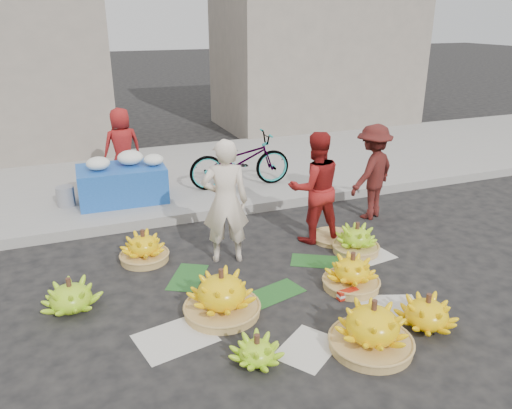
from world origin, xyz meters
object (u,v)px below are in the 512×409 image
object	(u,v)px
banana_bunch_0	(222,294)
vendor_cream	(225,202)
flower_table	(123,181)
bicycle	(240,160)
banana_bunch_4	(352,273)

from	to	relation	value
banana_bunch_0	vendor_cream	bearing A→B (deg)	69.51
banana_bunch_0	flower_table	xyz separation A→B (m)	(-0.51, 3.44, 0.21)
banana_bunch_0	vendor_cream	distance (m)	1.33
flower_table	bicycle	size ratio (longest dim) A/B	0.77
banana_bunch_0	flower_table	world-z (taller)	flower_table
vendor_cream	bicycle	world-z (taller)	vendor_cream
vendor_cream	bicycle	distance (m)	2.50
banana_bunch_4	vendor_cream	distance (m)	1.70
vendor_cream	flower_table	bearing A→B (deg)	-52.99
banana_bunch_4	bicycle	xyz separation A→B (m)	(-0.08, 3.45, 0.39)
banana_bunch_0	bicycle	distance (m)	3.72
bicycle	banana_bunch_4	bearing A→B (deg)	-175.42
vendor_cream	flower_table	size ratio (longest dim) A/B	1.15
flower_table	bicycle	distance (m)	1.95
banana_bunch_4	bicycle	size ratio (longest dim) A/B	0.39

